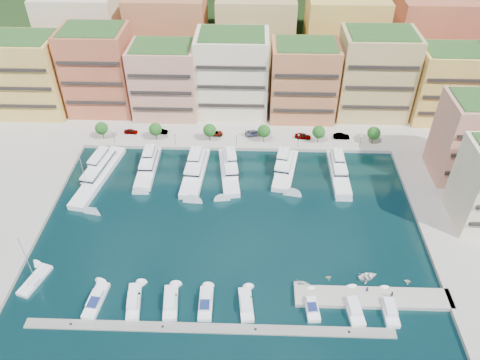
{
  "coord_description": "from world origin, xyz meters",
  "views": [
    {
      "loc": [
        4.71,
        -82.32,
        79.26
      ],
      "look_at": [
        1.77,
        8.83,
        6.0
      ],
      "focal_mm": 35.0,
      "sensor_mm": 36.0,
      "label": 1
    }
  ],
  "objects_px": {
    "yacht_0": "(100,173)",
    "tender_3": "(408,281)",
    "yacht_1": "(148,166)",
    "person_1": "(391,295)",
    "lamppost_4": "(361,140)",
    "cruiser_4": "(206,304)",
    "tree_0": "(102,128)",
    "sailboat_2": "(87,190)",
    "cruiser_7": "(312,307)",
    "car_2": "(215,133)",
    "cruiser_2": "(134,302)",
    "lamppost_0": "(114,135)",
    "cruiser_5": "(246,305)",
    "lamppost_2": "(236,138)",
    "tender_0": "(302,285)",
    "person_0": "(367,289)",
    "lamppost_3": "(298,139)",
    "tree_1": "(155,129)",
    "tender_2": "(368,276)",
    "yacht_4": "(285,168)",
    "car_5": "(341,136)",
    "car_1": "(161,131)",
    "sailboat_0": "(35,281)",
    "cruiser_9": "(389,309)",
    "cruiser_1": "(96,301)",
    "yacht_2": "(195,169)",
    "tree_2": "(210,130)",
    "tree_5": "(374,133)",
    "lamppost_1": "(175,136)",
    "tree_4": "(319,132)",
    "yacht_3": "(229,169)",
    "car_4": "(303,136)",
    "tree_3": "(264,131)",
    "cruiser_8": "(353,308)",
    "cruiser_3": "(171,303)",
    "car_0": "(131,131)",
    "yacht_5": "(338,170)",
    "tender_1": "(328,277)"
  },
  "relations": [
    {
      "from": "lamppost_1",
      "to": "lamppost_2",
      "type": "distance_m",
      "value": 18.0
    },
    {
      "from": "cruiser_5",
      "to": "tender_2",
      "type": "bearing_deg",
      "value": 17.54
    },
    {
      "from": "tree_4",
      "to": "tender_0",
      "type": "xyz_separation_m",
      "value": [
        -8.15,
        -52.5,
        -4.35
      ]
    },
    {
      "from": "lamppost_0",
      "to": "yacht_0",
      "type": "bearing_deg",
      "value": -93.1
    },
    {
      "from": "tree_1",
      "to": "yacht_2",
      "type": "height_order",
      "value": "tree_1"
    },
    {
      "from": "cruiser_9",
      "to": "person_0",
      "type": "xyz_separation_m",
      "value": [
        -3.92,
        3.71,
        1.24
      ]
    },
    {
      "from": "yacht_4",
      "to": "car_2",
      "type": "xyz_separation_m",
      "value": [
        -20.66,
        15.96,
        0.58
      ]
    },
    {
      "from": "lamppost_2",
      "to": "cruiser_4",
      "type": "relative_size",
      "value": 0.52
    },
    {
      "from": "cruiser_9",
      "to": "person_0",
      "type": "distance_m",
      "value": 5.53
    },
    {
      "from": "yacht_4",
      "to": "car_5",
      "type": "distance_m",
      "value": 23.28
    },
    {
      "from": "tree_5",
      "to": "tender_0",
      "type": "height_order",
      "value": "tree_5"
    },
    {
      "from": "cruiser_8",
      "to": "tender_1",
      "type": "xyz_separation_m",
      "value": [
        -4.07,
        7.81,
        -0.18
      ]
    },
    {
      "from": "sailboat_2",
      "to": "tender_2",
      "type": "relative_size",
      "value": 3.13
    },
    {
      "from": "yacht_5",
      "to": "person_0",
      "type": "bearing_deg",
      "value": -89.49
    },
    {
      "from": "yacht_1",
      "to": "person_1",
      "type": "bearing_deg",
      "value": -36.52
    },
    {
      "from": "yacht_1",
      "to": "car_2",
      "type": "xyz_separation_m",
      "value": [
        17.35,
        16.16,
        0.58
      ]
    },
    {
      "from": "cruiser_1",
      "to": "tender_3",
      "type": "bearing_deg",
      "value": 6.43
    },
    {
      "from": "person_0",
      "to": "tree_0",
      "type": "bearing_deg",
      "value": -1.9
    },
    {
      "from": "tree_0",
      "to": "sailboat_2",
      "type": "bearing_deg",
      "value": -86.52
    },
    {
      "from": "lamppost_0",
      "to": "cruiser_5",
      "type": "xyz_separation_m",
      "value": [
        40.07,
        -55.79,
        -3.28
      ]
    },
    {
      "from": "yacht_0",
      "to": "tender_3",
      "type": "xyz_separation_m",
      "value": [
        75.04,
        -34.1,
        -0.81
      ]
    },
    {
      "from": "lamppost_4",
      "to": "person_1",
      "type": "distance_m",
      "value": 53.46
    },
    {
      "from": "cruiser_2",
      "to": "cruiser_4",
      "type": "height_order",
      "value": "cruiser_4"
    },
    {
      "from": "lamppost_0",
      "to": "yacht_3",
      "type": "height_order",
      "value": "yacht_3"
    },
    {
      "from": "person_0",
      "to": "car_5",
      "type": "bearing_deg",
      "value": -56.12
    },
    {
      "from": "lamppost_2",
      "to": "sailboat_0",
      "type": "distance_m",
      "value": 65.49
    },
    {
      "from": "tree_4",
      "to": "yacht_4",
      "type": "distance_m",
      "value": 16.75
    },
    {
      "from": "person_0",
      "to": "car_1",
      "type": "bearing_deg",
      "value": -11.63
    },
    {
      "from": "yacht_1",
      "to": "tender_2",
      "type": "xyz_separation_m",
      "value": [
        54.14,
        -36.85,
        -0.66
      ]
    },
    {
      "from": "yacht_3",
      "to": "sailboat_2",
      "type": "height_order",
      "value": "sailboat_2"
    },
    {
      "from": "tree_2",
      "to": "lamppost_4",
      "type": "height_order",
      "value": "tree_2"
    },
    {
      "from": "tree_1",
      "to": "car_2",
      "type": "xyz_separation_m",
      "value": [
        17.22,
        3.12,
        -3.07
      ]
    },
    {
      "from": "tree_1",
      "to": "cruiser_3",
      "type": "bearing_deg",
      "value": -77.61
    },
    {
      "from": "lamppost_3",
      "to": "yacht_0",
      "type": "bearing_deg",
      "value": -165.25
    },
    {
      "from": "tender_0",
      "to": "tree_3",
      "type": "bearing_deg",
      "value": 16.76
    },
    {
      "from": "lamppost_4",
      "to": "cruiser_4",
      "type": "distance_m",
      "value": 68.79
    },
    {
      "from": "cruiser_4",
      "to": "tender_0",
      "type": "xyz_separation_m",
      "value": [
        19.94,
        5.61,
        -0.18
      ]
    },
    {
      "from": "tree_5",
      "to": "lamppost_1",
      "type": "bearing_deg",
      "value": -177.73
    },
    {
      "from": "cruiser_2",
      "to": "yacht_1",
      "type": "bearing_deg",
      "value": 96.82
    },
    {
      "from": "tree_2",
      "to": "car_0",
      "type": "height_order",
      "value": "tree_2"
    },
    {
      "from": "tender_0",
      "to": "person_0",
      "type": "relative_size",
      "value": 2.4
    },
    {
      "from": "cruiser_9",
      "to": "person_1",
      "type": "bearing_deg",
      "value": 73.54
    },
    {
      "from": "yacht_0",
      "to": "cruiser_4",
      "type": "xyz_separation_m",
      "value": [
        32.69,
        -41.38,
        -0.64
      ]
    },
    {
      "from": "tree_1",
      "to": "lamppost_4",
      "type": "height_order",
      "value": "tree_1"
    },
    {
      "from": "cruiser_7",
      "to": "car_2",
      "type": "height_order",
      "value": "car_2"
    },
    {
      "from": "yacht_2",
      "to": "tender_3",
      "type": "xyz_separation_m",
      "value": [
        49.09,
        -36.5,
        -0.81
      ]
    },
    {
      "from": "tender_3",
      "to": "car_4",
      "type": "distance_m",
      "value": 56.23
    },
    {
      "from": "tree_0",
      "to": "cruiser_8",
      "type": "height_order",
      "value": "tree_0"
    },
    {
      "from": "tender_2",
      "to": "person_1",
      "type": "bearing_deg",
      "value": -167.77
    },
    {
      "from": "lamppost_0",
      "to": "car_0",
      "type": "relative_size",
      "value": 1.04
    }
  ]
}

